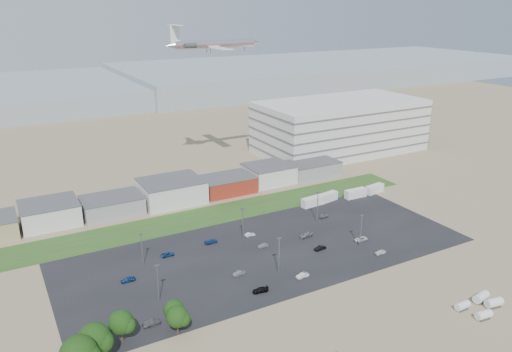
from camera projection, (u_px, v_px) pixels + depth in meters
ground at (289, 287)px, 128.56m from camera, size 700.00×700.00×0.00m
parking_lot at (267, 251)px, 147.39m from camera, size 120.00×50.00×0.01m
grass_strip at (208, 216)px, 171.56m from camera, size 160.00×16.00×0.02m
hills_backdrop at (122, 88)px, 405.95m from camera, size 700.00×200.00×9.00m
building_row at (142, 196)px, 178.19m from camera, size 170.00×20.00×8.00m
parking_garage at (340, 126)px, 244.30m from camera, size 80.00×40.00×25.00m
storage_tank_nw at (462, 306)px, 118.57m from camera, size 3.71×1.88×2.21m
storage_tank_ne at (481, 297)px, 121.68m from camera, size 4.65×2.82×2.62m
storage_tank_sw at (484, 315)px, 114.97m from camera, size 4.06×2.36×2.32m
storage_tank_se at (494, 302)px, 119.50m from camera, size 4.49×2.72×2.53m
box_trailer_a at (312, 201)px, 179.88m from camera, size 8.83×3.47×3.23m
box_trailer_b at (328, 197)px, 184.07m from camera, size 8.78×4.15×3.16m
box_trailer_c at (356, 193)px, 187.65m from camera, size 8.70×2.86×3.24m
box_trailer_d at (375, 189)px, 192.35m from camera, size 8.60×3.93×3.11m
tree_left at (94, 341)px, 99.55m from camera, size 6.93×6.93×10.40m
tree_mid at (121, 325)px, 106.14m from camera, size 5.77×5.77×8.65m
tree_right at (177, 319)px, 108.83m from camera, size 5.27×5.27×7.91m
tree_near at (174, 312)px, 111.73m from camera, size 4.98×4.98×7.47m
lightpole_front_l at (158, 284)px, 120.51m from camera, size 1.18×0.49×10.00m
lightpole_front_m at (279, 256)px, 132.96m from camera, size 1.26×0.52×10.69m
lightpole_front_r at (361, 231)px, 148.43m from camera, size 1.20×0.50×10.16m
lightpole_back_l at (142, 250)px, 137.72m from camera, size 1.13×0.47×9.59m
lightpole_back_m at (243, 225)px, 151.45m from camera, size 1.28×0.54×10.92m
lightpole_back_r at (317, 207)px, 165.04m from camera, size 1.27×0.53×10.77m
airliner at (215, 44)px, 198.77m from camera, size 41.85×28.71×12.30m
parked_car_0 at (361, 239)px, 153.38m from camera, size 4.33×2.09×1.19m
parked_car_1 at (320, 248)px, 147.64m from camera, size 3.90×1.61×1.25m
parked_car_2 at (380, 252)px, 145.20m from camera, size 3.56×1.57×1.19m
parked_car_3 at (260, 290)px, 125.98m from camera, size 4.33×2.22×1.20m
parked_car_4 at (239, 273)px, 133.93m from camera, size 3.79×1.69×1.21m
parked_car_5 at (128, 279)px, 130.74m from camera, size 3.80×1.60×1.28m
parked_car_6 at (211, 241)px, 151.74m from camera, size 4.25×1.97×1.20m
parked_car_7 at (263, 246)px, 149.25m from camera, size 3.34×1.23×1.09m
parked_car_8 at (324, 216)px, 170.00m from camera, size 3.87×1.82×1.28m
parked_car_9 at (168, 254)px, 144.04m from camera, size 3.93×1.83×1.09m
parked_car_10 at (152, 322)px, 113.02m from camera, size 4.48×2.02×1.27m
parked_car_11 at (250, 234)px, 156.55m from camera, size 3.38×1.35×1.09m
parked_car_12 at (306, 235)px, 155.85m from camera, size 4.56×2.18×1.28m
parked_car_13 at (302, 275)px, 132.73m from camera, size 3.75×1.49×1.21m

